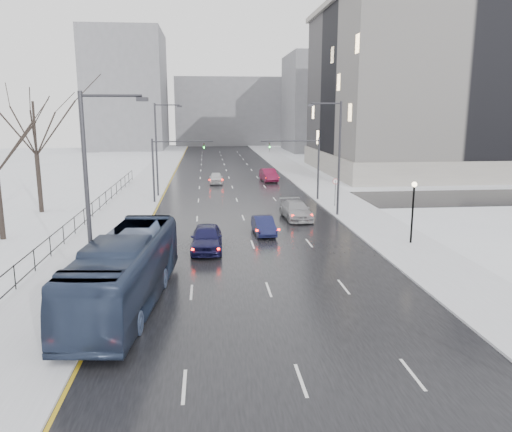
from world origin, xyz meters
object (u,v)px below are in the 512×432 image
object	(u,v)px
streetlight_l_near	(92,192)
lamppost_r_mid	(413,203)
streetlight_l_far	(158,145)
sedan_center_far	(216,178)
tree_park_d	(3,241)
sedan_right_distant	(269,175)
streetlight_r_mid	(337,153)
mast_signal_right	(308,161)
sedan_center_near	(207,238)
sedan_right_near	(264,225)
mast_signal_left	(164,163)
no_uturn_sign	(335,184)
sedan_right_far	(296,210)
tree_park_e	(42,213)
bus	(126,271)

from	to	relation	value
streetlight_l_near	lamppost_r_mid	size ratio (longest dim) A/B	2.34
streetlight_l_far	lamppost_r_mid	xyz separation A→B (m)	(19.17, -22.00, -2.67)
streetlight_l_near	sedan_center_far	size ratio (longest dim) A/B	2.37
tree_park_d	sedan_right_distant	xyz separation A→B (m)	(22.92, 28.94, 0.86)
streetlight_r_mid	mast_signal_right	xyz separation A→B (m)	(-0.84, 8.00, -1.51)
sedan_center_near	sedan_center_far	size ratio (longest dim) A/B	1.20
streetlight_l_near	sedan_center_near	distance (m)	12.00
streetlight_r_mid	sedan_right_near	world-z (taller)	streetlight_r_mid
tree_park_d	mast_signal_left	xyz separation A→B (m)	(10.47, 14.00, 4.11)
mast_signal_left	no_uturn_sign	distance (m)	17.10
streetlight_l_near	sedan_right_distant	distance (m)	45.19
sedan_center_far	sedan_right_distant	xyz separation A→B (m)	(7.01, 1.52, 0.10)
tree_park_d	sedan_center_near	bearing A→B (deg)	-15.88
streetlight_r_mid	streetlight_l_far	size ratio (longest dim) A/B	1.00
mast_signal_right	sedan_right_far	size ratio (longest dim) A/B	1.23
streetlight_r_mid	sedan_right_far	xyz separation A→B (m)	(-3.67, -0.92, -4.81)
tree_park_d	sedan_right_near	distance (m)	18.92
streetlight_l_far	mast_signal_left	bearing A→B (deg)	-78.13
mast_signal_right	mast_signal_left	xyz separation A→B (m)	(-14.65, 0.00, 0.00)
sedan_center_near	lamppost_r_mid	bearing A→B (deg)	2.36
streetlight_l_far	sedan_right_near	size ratio (longest dim) A/B	2.47
tree_park_e	no_uturn_sign	distance (m)	27.50
bus	sedan_right_distant	xyz separation A→B (m)	(12.12, 42.39, -0.89)
tree_park_e	mast_signal_left	distance (m)	12.29
mast_signal_right	sedan_right_distant	distance (m)	15.44
bus	streetlight_l_near	bearing A→B (deg)	-149.01
mast_signal_left	no_uturn_sign	bearing A→B (deg)	-13.60
mast_signal_right	sedan_right_near	xyz separation A→B (m)	(-6.22, -14.03, -3.40)
tree_park_d	bus	size ratio (longest dim) A/B	1.02
mast_signal_right	bus	world-z (taller)	mast_signal_right
lamppost_r_mid	sedan_center_near	distance (m)	14.33
sedan_right_far	sedan_center_far	bearing A→B (deg)	102.23
lamppost_r_mid	sedan_right_far	size ratio (longest dim) A/B	0.81
sedan_right_far	sedan_right_near	bearing A→B (deg)	-127.32
sedan_center_far	sedan_center_near	bearing A→B (deg)	-90.90
mast_signal_right	sedan_right_near	world-z (taller)	mast_signal_right
streetlight_l_near	sedan_right_far	bearing A→B (deg)	56.42
streetlight_r_mid	sedan_right_distant	xyz separation A→B (m)	(-3.05, 22.94, -4.75)
tree_park_e	bus	size ratio (longest dim) A/B	1.10
sedan_right_near	sedan_center_near	bearing A→B (deg)	-139.11
sedan_center_far	lamppost_r_mid	bearing A→B (deg)	-66.24
lamppost_r_mid	mast_signal_right	world-z (taller)	mast_signal_right
streetlight_l_far	sedan_center_far	bearing A→B (deg)	56.32
tree_park_e	sedan_right_distant	world-z (taller)	tree_park_e
streetlight_l_near	streetlight_l_far	distance (m)	32.00
bus	sedan_center_near	size ratio (longest dim) A/B	2.44
sedan_right_far	no_uturn_sign	bearing A→B (deg)	42.55
tree_park_d	tree_park_e	distance (m)	10.01
mast_signal_right	bus	distance (m)	31.06
mast_signal_left	sedan_right_distant	world-z (taller)	mast_signal_left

